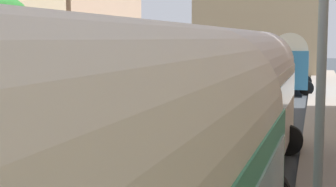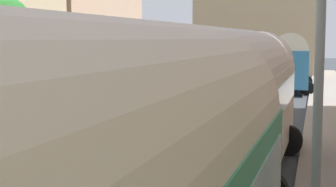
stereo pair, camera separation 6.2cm
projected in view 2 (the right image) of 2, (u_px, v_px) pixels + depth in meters
ground_plane at (198, 107)px, 28.85m from camera, size 154.00×154.00×0.00m
sidewalk_left at (82, 101)px, 30.88m from camera, size 2.50×70.00×0.14m
sidewalk_right at (331, 111)px, 26.81m from camera, size 2.50×70.00×0.14m
building_left_3 at (88, 11)px, 38.78m from camera, size 4.45×13.41×11.98m
distant_church at (258, 17)px, 55.75m from camera, size 13.10×7.73×19.63m
parked_bus_1 at (240, 95)px, 14.16m from camera, size 3.35×9.94×4.14m
parked_bus_2 at (291, 59)px, 37.31m from camera, size 3.49×8.55×4.27m
car_0 at (178, 90)px, 30.83m from camera, size 2.42×4.23×1.49m
car_1 at (210, 78)px, 40.87m from camera, size 2.28×3.86×1.42m
car_2 at (232, 90)px, 30.41m from camera, size 2.36×4.11×1.54m
car_3 at (258, 78)px, 39.95m from camera, size 2.57×4.49×1.51m
pedestrian_1 at (101, 84)px, 32.81m from camera, size 0.55×0.55×1.69m
streetlamp_near at (299, 63)px, 8.40m from camera, size 2.08×0.28×5.66m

